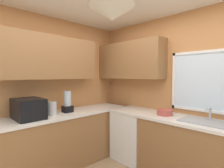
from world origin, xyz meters
TOP-DOWN VIEW (x-y plane):
  - room_shell at (-0.75, 0.49)m, footprint 3.54×3.34m
  - counter_run_left at (-1.40, 0.00)m, footprint 0.65×2.95m
  - counter_run_back at (0.21, 1.30)m, footprint 2.63×0.65m
  - dishwasher at (-0.74, 1.27)m, footprint 0.60×0.60m
  - microwave at (-1.40, -0.30)m, footprint 0.48×0.36m
  - kettle at (-1.38, 0.04)m, footprint 0.14×0.14m
  - sink_assembly at (0.46, 1.31)m, footprint 0.64×0.40m
  - bowl at (-0.14, 1.30)m, footprint 0.24×0.24m
  - blender_appliance at (-1.40, 0.33)m, footprint 0.15×0.15m

SIDE VIEW (x-z plane):
  - dishwasher at x=-0.74m, z-range 0.00..0.84m
  - counter_run_left at x=-1.40m, z-range 0.00..0.89m
  - counter_run_back at x=0.21m, z-range 0.00..0.89m
  - sink_assembly at x=0.46m, z-range 0.80..1.00m
  - bowl at x=-0.14m, z-range 0.89..0.98m
  - kettle at x=-1.38m, z-range 0.89..1.10m
  - microwave at x=-1.40m, z-range 0.89..1.18m
  - blender_appliance at x=-1.40m, z-range 0.87..1.23m
  - room_shell at x=-0.75m, z-range 0.50..3.08m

